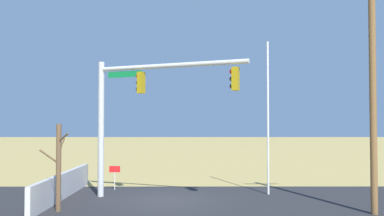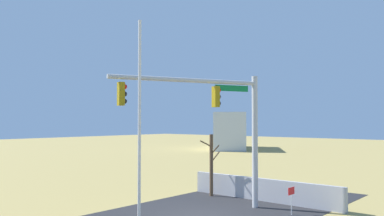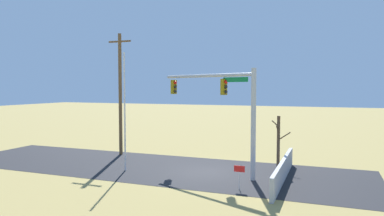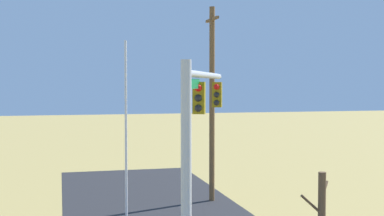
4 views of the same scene
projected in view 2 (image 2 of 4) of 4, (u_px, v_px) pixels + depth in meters
sidewalk_corner at (266, 204)px, 19.66m from camera, size 6.00×6.00×0.01m
retaining_fence at (263, 190)px, 20.47m from camera, size 0.20×8.62×1.16m
signal_mast at (219, 114)px, 18.18m from camera, size 6.75×3.11×6.30m
flagpole at (139, 135)px, 12.61m from camera, size 0.10×0.10×7.39m
bare_tree at (211, 164)px, 21.87m from camera, size 1.27×1.02×3.40m
open_sign at (291, 194)px, 17.39m from camera, size 0.56×0.04×1.22m
distant_building at (231, 131)px, 59.39m from camera, size 12.38×10.21×5.39m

